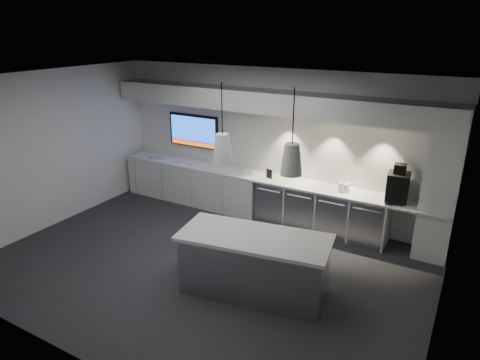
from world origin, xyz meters
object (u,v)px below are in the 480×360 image
Objects in this scene: coffee_machine at (398,186)px; bin at (188,257)px; island at (254,264)px; wall_tv at (194,131)px.

bin is at bearing -144.88° from coffee_machine.
coffee_machine is at bearing 41.18° from bin.
bin is at bearing 168.49° from island.
wall_tv is 0.54× the size of island.
wall_tv is 4.14m from island.
island is at bearing -127.45° from coffee_machine.
island is 2.94m from coffee_machine.
wall_tv is at bearing 170.76° from coffee_machine.
wall_tv is 4.46m from coffee_machine.
island reaches higher than bin.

